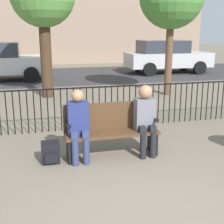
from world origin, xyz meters
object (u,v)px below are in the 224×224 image
(seated_person_1, at_px, (145,116))
(backpack, at_px, (50,153))
(park_bench, at_px, (111,128))
(seated_person_0, at_px, (78,122))
(parked_car_1, at_px, (167,56))

(seated_person_1, height_order, backpack, seated_person_1)
(park_bench, relative_size, seated_person_0, 1.33)
(park_bench, height_order, seated_person_1, seated_person_1)
(backpack, relative_size, parked_car_1, 0.09)
(seated_person_0, bearing_deg, park_bench, 12.38)
(seated_person_1, bearing_deg, backpack, 178.84)
(seated_person_1, distance_m, backpack, 1.72)
(seated_person_1, xyz_separation_m, backpack, (-1.63, 0.03, -0.53))
(seated_person_0, xyz_separation_m, backpack, (-0.47, 0.03, -0.50))
(backpack, height_order, parked_car_1, parked_car_1)
(seated_person_1, relative_size, parked_car_1, 0.29)
(park_bench, distance_m, backpack, 1.10)
(backpack, bearing_deg, seated_person_0, -4.19)
(parked_car_1, bearing_deg, backpack, -122.90)
(park_bench, bearing_deg, seated_person_1, -12.20)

